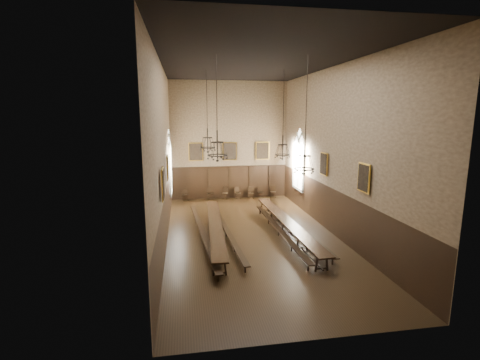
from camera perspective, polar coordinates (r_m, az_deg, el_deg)
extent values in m
cube|color=black|center=(19.08, 1.91, -9.17)|extent=(9.00, 18.00, 0.02)
cube|color=black|center=(18.14, 2.09, 18.73)|extent=(9.00, 18.00, 0.02)
cube|color=#8E7657|center=(26.92, -1.76, 6.46)|extent=(9.00, 0.02, 9.00)
cube|color=#8E7657|center=(9.49, 12.65, -1.48)|extent=(9.00, 0.02, 9.00)
cube|color=#8E7657|center=(17.75, -12.47, 4.07)|extent=(0.02, 18.00, 9.00)
cube|color=#8E7657|center=(19.45, 15.19, 4.50)|extent=(0.02, 18.00, 9.00)
cube|color=black|center=(18.59, -4.06, -7.29)|extent=(1.23, 9.95, 0.07)
cube|color=black|center=(19.19, 7.70, -6.71)|extent=(0.99, 10.28, 0.07)
cube|color=black|center=(18.51, -6.16, -8.36)|extent=(1.02, 10.50, 0.05)
cube|color=black|center=(18.85, -2.27, -8.06)|extent=(0.81, 9.71, 0.05)
cube|color=black|center=(19.03, 6.38, -7.98)|extent=(0.43, 9.46, 0.05)
cube|color=black|center=(19.82, 9.22, -7.26)|extent=(0.71, 9.64, 0.05)
cube|color=black|center=(26.87, -8.95, -2.44)|extent=(0.48, 0.48, 0.05)
cube|color=black|center=(26.98, -8.97, -1.85)|extent=(0.41, 0.12, 0.49)
cube|color=black|center=(26.94, -4.90, -2.25)|extent=(0.47, 0.47, 0.05)
cube|color=black|center=(27.06, -4.94, -1.62)|extent=(0.44, 0.07, 0.52)
cube|color=black|center=(27.02, -2.48, -2.22)|extent=(0.54, 0.54, 0.05)
cube|color=black|center=(27.14, -2.53, -1.61)|extent=(0.41, 0.18, 0.51)
cube|color=black|center=(27.15, -0.39, -2.16)|extent=(0.53, 0.53, 0.05)
cube|color=black|center=(27.26, -0.45, -1.57)|extent=(0.41, 0.17, 0.50)
cube|color=black|center=(27.25, 1.81, -2.17)|extent=(0.39, 0.39, 0.05)
cube|color=black|center=(27.36, 1.75, -1.62)|extent=(0.39, 0.04, 0.47)
cube|color=black|center=(27.51, 3.37, -2.04)|extent=(0.44, 0.44, 0.05)
cube|color=black|center=(27.62, 3.30, -1.47)|extent=(0.41, 0.07, 0.48)
cube|color=black|center=(27.64, 5.46, -1.95)|extent=(0.52, 0.52, 0.05)
cube|color=black|center=(27.75, 5.38, -1.36)|extent=(0.42, 0.15, 0.51)
cylinder|color=black|center=(20.29, -5.46, 13.10)|extent=(0.03, 0.03, 3.31)
torus|color=black|center=(20.36, -5.33, 5.29)|extent=(0.90, 0.90, 0.05)
torus|color=black|center=(20.31, -5.36, 6.93)|extent=(0.57, 0.57, 0.04)
cylinder|color=black|center=(20.32, -5.35, 6.63)|extent=(0.06, 0.06, 1.27)
cylinder|color=black|center=(20.59, 7.18, 12.47)|extent=(0.03, 0.03, 3.71)
torus|color=black|center=(20.71, 6.98, 4.13)|extent=(0.93, 0.93, 0.05)
torus|color=black|center=(20.65, 7.02, 5.79)|extent=(0.59, 0.59, 0.04)
cylinder|color=black|center=(20.66, 7.01, 5.48)|extent=(0.07, 0.07, 1.31)
cylinder|color=black|center=(15.65, -3.85, 14.05)|extent=(0.03, 0.03, 3.22)
torus|color=black|center=(15.72, -3.73, 4.07)|extent=(0.91, 0.91, 0.05)
torus|color=black|center=(15.67, -3.76, 6.20)|extent=(0.58, 0.58, 0.04)
cylinder|color=black|center=(15.68, -3.75, 5.81)|extent=(0.06, 0.06, 1.28)
cylinder|color=black|center=(15.78, 10.87, 12.77)|extent=(0.03, 0.03, 3.82)
torus|color=black|center=(15.94, 10.49, 1.81)|extent=(0.91, 0.91, 0.05)
torus|color=black|center=(15.87, 10.57, 3.92)|extent=(0.58, 0.58, 0.04)
cylinder|color=black|center=(15.88, 10.55, 3.53)|extent=(0.06, 0.06, 1.29)
cube|color=gold|center=(26.65, -7.28, 4.61)|extent=(1.10, 0.12, 1.40)
cube|color=black|center=(26.65, -7.28, 4.61)|extent=(0.98, 0.02, 1.28)
cube|color=gold|center=(26.86, -1.71, 4.74)|extent=(1.10, 0.12, 1.40)
cube|color=black|center=(26.86, -1.71, 4.74)|extent=(0.98, 0.02, 1.28)
cube|color=gold|center=(27.32, 3.72, 4.82)|extent=(1.10, 0.12, 1.40)
cube|color=black|center=(27.32, 3.72, 4.82)|extent=(0.98, 0.02, 1.28)
cube|color=gold|center=(18.83, -11.82, 2.00)|extent=(0.12, 1.00, 1.30)
cube|color=black|center=(18.83, -11.82, 2.00)|extent=(0.02, 0.88, 1.18)
cube|color=gold|center=(14.40, -12.56, -0.64)|extent=(0.12, 1.00, 1.30)
cube|color=black|center=(14.40, -12.56, -0.64)|extent=(0.02, 0.88, 1.18)
cube|color=gold|center=(20.40, 13.60, 2.57)|extent=(0.12, 1.00, 1.30)
cube|color=black|center=(20.40, 13.60, 2.57)|extent=(0.02, 0.88, 1.18)
cube|color=gold|center=(16.40, 19.65, 0.35)|extent=(0.12, 1.00, 1.30)
cube|color=black|center=(16.40, 19.65, 0.35)|extent=(0.02, 0.88, 1.18)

